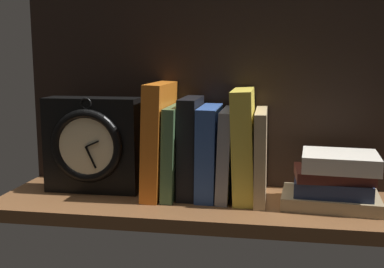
{
  "coord_description": "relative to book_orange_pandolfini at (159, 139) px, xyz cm",
  "views": [
    {
      "loc": [
        11.86,
        -87.69,
        27.55
      ],
      "look_at": [
        -3.45,
        3.0,
        12.43
      ],
      "focal_mm": 43.86,
      "sensor_mm": 36.0,
      "label": 1
    }
  ],
  "objects": [
    {
      "name": "book_yellow_seinlanguage",
      "position": [
        17.0,
        0.0,
        -0.55
      ],
      "size": [
        4.82,
        15.18,
        21.53
      ],
      "primitive_type": "cube",
      "rotation": [
        0.0,
        -0.04,
        0.0
      ],
      "color": "gold",
      "rests_on": "ground_plane"
    },
    {
      "name": "ground_plane",
      "position": [
        10.12,
        -3.0,
        -12.5
      ],
      "size": [
        82.36,
        25.14,
        2.5
      ],
      "primitive_type": "cube",
      "color": "brown"
    },
    {
      "name": "back_panel",
      "position": [
        10.12,
        8.97,
        8.77
      ],
      "size": [
        82.36,
        1.2,
        40.04
      ],
      "primitive_type": "cube",
      "color": "black",
      "rests_on": "ground_plane"
    },
    {
      "name": "book_green_romantic",
      "position": [
        3.18,
        0.0,
        -2.22
      ],
      "size": [
        2.86,
        15.76,
        18.11
      ],
      "primitive_type": "cube",
      "rotation": [
        0.0,
        0.03,
        0.0
      ],
      "color": "#476B44",
      "rests_on": "ground_plane"
    },
    {
      "name": "framed_clock",
      "position": [
        -13.94,
        -1.05,
        -1.46
      ],
      "size": [
        19.44,
        7.63,
        19.72
      ],
      "color": "black",
      "rests_on": "ground_plane"
    },
    {
      "name": "book_gray_chess",
      "position": [
        13.58,
        0.0,
        -2.5
      ],
      "size": [
        2.92,
        14.76,
        17.55
      ],
      "primitive_type": "cube",
      "rotation": [
        0.0,
        0.03,
        0.0
      ],
      "color": "gray",
      "rests_on": "ground_plane"
    },
    {
      "name": "book_tan_shortstories",
      "position": [
        20.33,
        0.0,
        -2.52
      ],
      "size": [
        2.35,
        16.74,
        17.48
      ],
      "primitive_type": "cube",
      "rotation": [
        0.0,
        -0.01,
        0.0
      ],
      "color": "tan",
      "rests_on": "ground_plane"
    },
    {
      "name": "book_stack_side",
      "position": [
        33.94,
        -2.9,
        -6.48
      ],
      "size": [
        18.51,
        13.44,
        10.12
      ],
      "color": "#9E8966",
      "rests_on": "ground_plane"
    },
    {
      "name": "book_black_skeptic",
      "position": [
        6.37,
        0.0,
        -1.42
      ],
      "size": [
        3.61,
        12.56,
        19.68
      ],
      "primitive_type": "cube",
      "rotation": [
        0.0,
        0.01,
        0.0
      ],
      "color": "black",
      "rests_on": "ground_plane"
    },
    {
      "name": "book_blue_modern",
      "position": [
        10.25,
        0.0,
        -2.26
      ],
      "size": [
        3.92,
        13.95,
        18.02
      ],
      "primitive_type": "cube",
      "rotation": [
        0.0,
        0.01,
        0.0
      ],
      "color": "#2D4C8E",
      "rests_on": "ground_plane"
    },
    {
      "name": "book_orange_pandolfini",
      "position": [
        0.0,
        0.0,
        0.0
      ],
      "size": [
        4.31,
        16.69,
        22.61
      ],
      "primitive_type": "cube",
      "rotation": [
        0.0,
        0.04,
        0.0
      ],
      "color": "orange",
      "rests_on": "ground_plane"
    }
  ]
}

